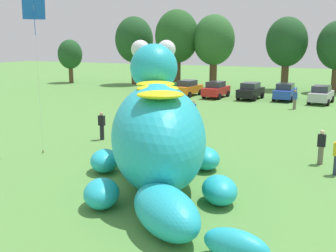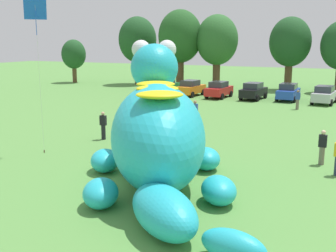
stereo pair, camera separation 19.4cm
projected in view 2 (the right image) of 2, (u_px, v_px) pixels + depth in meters
ground_plane at (130, 182)px, 17.52m from camera, size 160.00×160.00×0.00m
giant_inflatable_creature at (158, 135)px, 16.59m from camera, size 9.58×9.91×5.94m
car_green at (166, 86)px, 46.41m from camera, size 2.33×4.28×1.72m
car_orange at (191, 88)px, 44.41m from camera, size 2.27×4.26×1.72m
car_red at (219, 90)px, 43.01m from camera, size 2.15×4.21×1.72m
car_black at (253, 91)px, 41.80m from camera, size 2.24×4.25×1.72m
car_blue at (288, 92)px, 41.03m from camera, size 2.02×4.14×1.72m
car_silver at (324, 95)px, 38.91m from camera, size 2.26×4.26×1.72m
tree_far_left at (74, 54)px, 58.11m from camera, size 3.41×3.41×6.06m
tree_left at (138, 40)px, 55.40m from camera, size 5.12×5.12×9.09m
tree_mid_left at (180, 37)px, 51.20m from camera, size 5.47×5.47×9.70m
tree_centre_left at (217, 40)px, 50.13m from camera, size 5.10×5.10×9.04m
tree_centre at (290, 42)px, 48.81m from camera, size 4.90×4.90×8.69m
spectator_mid_field at (103, 126)px, 24.81m from camera, size 0.38×0.26×1.71m
spectator_by_cars at (298, 100)px, 35.66m from camera, size 0.38×0.26×1.71m
spectator_wandering at (195, 112)px, 29.40m from camera, size 0.38×0.26×1.71m
spectator_far_side at (322, 148)px, 19.76m from camera, size 0.38×0.26×1.71m
tethered_flying_kite at (35, 7)px, 20.49m from camera, size 1.13×1.13×8.39m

